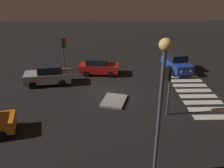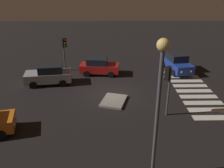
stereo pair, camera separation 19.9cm
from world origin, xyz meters
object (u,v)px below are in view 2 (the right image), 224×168
object	(u,v)px
traffic_light_south	(168,79)
traffic_light_north	(64,46)
car_red	(99,66)
street_lamp	(159,89)
traffic_island	(114,101)
car_silver	(49,75)
car_blue	(177,63)

from	to	relation	value
traffic_light_south	traffic_light_north	bearing A→B (deg)	-5.41
car_red	traffic_light_north	bearing A→B (deg)	169.85
street_lamp	traffic_light_south	bearing A→B (deg)	-17.92
traffic_island	car_silver	size ratio (longest dim) A/B	0.62
traffic_light_north	traffic_light_south	size ratio (longest dim) A/B	0.97
car_red	car_silver	distance (m)	5.31
traffic_light_south	street_lamp	xyz separation A→B (m)	(-6.11, 1.98, 2.08)
car_silver	traffic_light_south	size ratio (longest dim) A/B	1.21
traffic_light_north	street_lamp	world-z (taller)	street_lamp
traffic_island	street_lamp	distance (m)	9.64
car_red	traffic_light_north	xyz separation A→B (m)	(1.06, 3.69, 1.89)
car_red	street_lamp	bearing A→B (deg)	-71.77
traffic_island	traffic_light_south	size ratio (longest dim) A/B	0.75
traffic_island	car_silver	distance (m)	7.28
traffic_light_south	traffic_island	bearing A→B (deg)	13.06
car_blue	traffic_light_north	size ratio (longest dim) A/B	1.27
car_blue	traffic_light_north	world-z (taller)	traffic_light_north
car_red	street_lamp	size ratio (longest dim) A/B	0.59
traffic_island	traffic_light_south	xyz separation A→B (m)	(-2.03, -3.76, 2.77)
car_silver	street_lamp	world-z (taller)	street_lamp
car_red	street_lamp	world-z (taller)	street_lamp
car_red	car_blue	xyz separation A→B (m)	(0.78, -8.46, 0.07)
traffic_island	street_lamp	size ratio (longest dim) A/B	0.40
traffic_light_south	street_lamp	size ratio (longest dim) A/B	0.53
car_silver	street_lamp	distance (m)	14.92
car_red	car_silver	world-z (taller)	car_silver
traffic_light_south	car_blue	bearing A→B (deg)	-68.36
car_red	car_silver	bearing A→B (deg)	-146.43
car_blue	street_lamp	xyz separation A→B (m)	(-15.27, 5.27, 3.98)
car_red	street_lamp	distance (m)	15.38
traffic_light_south	street_lamp	bearing A→B (deg)	113.49
car_blue	car_silver	size ratio (longest dim) A/B	1.02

